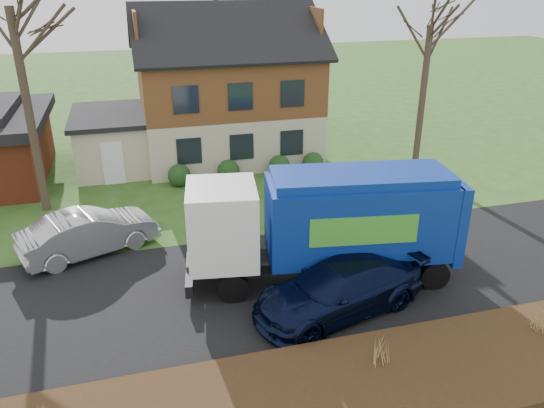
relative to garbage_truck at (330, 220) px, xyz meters
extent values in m
plane|color=#2C521B|center=(-2.63, 0.15, -2.17)|extent=(120.00, 120.00, 0.00)
cube|color=black|center=(-2.63, 0.15, -2.16)|extent=(80.00, 7.00, 0.02)
cube|color=black|center=(-2.63, -5.15, -2.02)|extent=(80.00, 3.50, 0.30)
cube|color=beige|center=(-0.63, 14.15, -0.82)|extent=(9.00, 7.50, 2.70)
cube|color=brown|center=(-0.63, 14.15, 1.93)|extent=(9.00, 7.50, 2.80)
cube|color=beige|center=(-6.83, 13.65, -0.87)|extent=(3.50, 5.50, 2.60)
cube|color=black|center=(-6.83, 13.65, 0.55)|extent=(3.90, 5.90, 0.24)
cylinder|color=black|center=(-3.32, -0.48, -1.69)|extent=(1.00, 0.47, 0.97)
cylinder|color=black|center=(-3.02, 1.45, -1.69)|extent=(1.00, 0.47, 0.97)
cylinder|color=black|center=(1.92, -1.28, -1.69)|extent=(1.00, 0.47, 0.97)
cylinder|color=black|center=(2.21, 0.65, -1.69)|extent=(1.00, 0.47, 0.97)
cylinder|color=black|center=(3.11, -1.47, -1.69)|extent=(1.00, 0.47, 0.97)
cylinder|color=black|center=(3.41, 0.46, -1.69)|extent=(1.00, 0.47, 0.97)
cube|color=black|center=(0.04, -0.01, -1.38)|extent=(8.06, 2.32, 0.33)
cube|color=white|center=(-3.40, 0.52, 0.06)|extent=(2.46, 2.62, 2.51)
cube|color=black|center=(-4.41, 0.68, 0.20)|extent=(0.38, 2.03, 0.84)
cube|color=black|center=(-4.50, 0.69, -1.66)|extent=(0.58, 2.33, 0.42)
cube|color=navy|center=(0.92, -0.14, 0.06)|extent=(6.14, 3.19, 2.51)
cube|color=navy|center=(0.92, -0.14, 1.45)|extent=(5.82, 2.87, 0.28)
cube|color=navy|center=(3.90, -0.60, -0.03)|extent=(0.68, 2.39, 2.69)
cube|color=green|center=(0.60, -1.29, 0.15)|extent=(3.31, 0.55, 0.93)
cube|color=green|center=(0.96, 1.05, 0.15)|extent=(3.31, 0.55, 0.93)
imported|color=#B4B6BC|center=(-7.71, 4.01, -1.36)|extent=(5.16, 3.39, 1.61)
imported|color=black|center=(-0.34, -1.82, -1.38)|extent=(5.84, 3.52, 1.58)
cylinder|color=#3E3025|center=(-9.73, 8.50, 1.99)|extent=(0.35, 0.35, 8.32)
cylinder|color=#443329|center=(8.20, 8.81, 1.42)|extent=(0.33, 0.33, 7.19)
cylinder|color=#3A2C23|center=(0.58, 23.20, 2.53)|extent=(0.36, 0.36, 9.40)
cone|color=#A8834A|center=(-0.34, -4.65, -1.43)|extent=(0.04, 0.04, 0.87)
cone|color=#A8834A|center=(-0.48, -4.65, -1.43)|extent=(0.04, 0.04, 0.87)
cone|color=#A8834A|center=(-0.20, -4.65, -1.43)|extent=(0.04, 0.04, 0.87)
cone|color=#A8834A|center=(-0.34, -4.54, -1.43)|extent=(0.04, 0.04, 0.87)
cone|color=#A8834A|center=(-0.34, -4.76, -1.43)|extent=(0.04, 0.04, 0.87)
cone|color=#9B8444|center=(4.55, -4.54, -1.49)|extent=(0.04, 0.04, 0.75)
cone|color=#9B8444|center=(4.41, -4.54, -1.49)|extent=(0.04, 0.04, 0.75)
cone|color=#9B8444|center=(4.68, -4.54, -1.49)|extent=(0.04, 0.04, 0.75)
cone|color=#9B8444|center=(4.55, -4.43, -1.49)|extent=(0.04, 0.04, 0.75)
cone|color=#9B8444|center=(4.55, -4.64, -1.49)|extent=(0.04, 0.04, 0.75)
camera|label=1|loc=(-5.87, -14.29, 7.32)|focal=35.00mm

